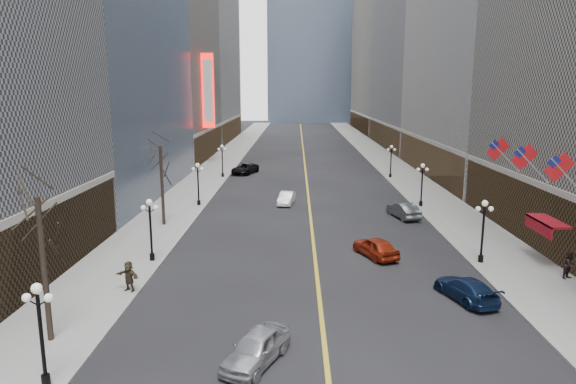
{
  "coord_description": "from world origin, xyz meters",
  "views": [
    {
      "loc": [
        -1.41,
        -5.19,
        12.27
      ],
      "look_at": [
        -1.76,
        16.48,
        7.92
      ],
      "focal_mm": 32.0,
      "sensor_mm": 36.0,
      "label": 1
    }
  ],
  "objects_px": {
    "car_nb_near": "(256,348)",
    "car_sb_mid": "(376,247)",
    "streetlamp_west_2": "(198,180)",
    "car_nb_far": "(245,169)",
    "car_nb_mid": "(287,198)",
    "streetlamp_east_3": "(391,158)",
    "streetlamp_west_0": "(40,324)",
    "car_sb_far": "(403,210)",
    "streetlamp_west_1": "(150,223)",
    "streetlamp_west_3": "(222,157)",
    "car_sb_near": "(466,289)",
    "streetlamp_east_2": "(422,180)",
    "streetlamp_east_1": "(483,225)"
  },
  "relations": [
    {
      "from": "streetlamp_east_1",
      "to": "streetlamp_west_2",
      "type": "relative_size",
      "value": 1.0
    },
    {
      "from": "car_sb_mid",
      "to": "streetlamp_west_1",
      "type": "bearing_deg",
      "value": -17.91
    },
    {
      "from": "streetlamp_east_3",
      "to": "car_nb_near",
      "type": "distance_m",
      "value": 52.05
    },
    {
      "from": "streetlamp_east_1",
      "to": "streetlamp_east_3",
      "type": "relative_size",
      "value": 1.0
    },
    {
      "from": "car_nb_far",
      "to": "car_sb_near",
      "type": "relative_size",
      "value": 1.19
    },
    {
      "from": "streetlamp_east_2",
      "to": "car_sb_near",
      "type": "xyz_separation_m",
      "value": [
        -3.14,
        -24.4,
        -2.22
      ]
    },
    {
      "from": "streetlamp_west_3",
      "to": "car_sb_far",
      "type": "bearing_deg",
      "value": -47.42
    },
    {
      "from": "car_sb_near",
      "to": "car_sb_far",
      "type": "relative_size",
      "value": 1.02
    },
    {
      "from": "car_nb_mid",
      "to": "car_sb_far",
      "type": "height_order",
      "value": "car_sb_far"
    },
    {
      "from": "streetlamp_west_0",
      "to": "car_nb_near",
      "type": "height_order",
      "value": "streetlamp_west_0"
    },
    {
      "from": "streetlamp_west_1",
      "to": "streetlamp_west_3",
      "type": "relative_size",
      "value": 1.0
    },
    {
      "from": "car_nb_near",
      "to": "streetlamp_west_0",
      "type": "bearing_deg",
      "value": -141.15
    },
    {
      "from": "car_nb_far",
      "to": "car_sb_far",
      "type": "distance_m",
      "value": 31.77
    },
    {
      "from": "car_sb_mid",
      "to": "streetlamp_west_2",
      "type": "bearing_deg",
      "value": -68.46
    },
    {
      "from": "streetlamp_east_2",
      "to": "car_nb_far",
      "type": "xyz_separation_m",
      "value": [
        -20.8,
        21.55,
        -2.13
      ]
    },
    {
      "from": "streetlamp_east_2",
      "to": "streetlamp_west_2",
      "type": "bearing_deg",
      "value": 180.0
    },
    {
      "from": "streetlamp_west_3",
      "to": "car_sb_near",
      "type": "relative_size",
      "value": 0.97
    },
    {
      "from": "streetlamp_west_1",
      "to": "car_sb_near",
      "type": "height_order",
      "value": "streetlamp_west_1"
    },
    {
      "from": "streetlamp_east_3",
      "to": "car_sb_far",
      "type": "bearing_deg",
      "value": -97.05
    },
    {
      "from": "streetlamp_east_3",
      "to": "car_nb_far",
      "type": "height_order",
      "value": "streetlamp_east_3"
    },
    {
      "from": "streetlamp_west_3",
      "to": "car_sb_near",
      "type": "xyz_separation_m",
      "value": [
        20.46,
        -42.4,
        -2.22
      ]
    },
    {
      "from": "streetlamp_west_1",
      "to": "streetlamp_west_2",
      "type": "distance_m",
      "value": 18.0
    },
    {
      "from": "streetlamp_west_0",
      "to": "streetlamp_west_3",
      "type": "height_order",
      "value": "same"
    },
    {
      "from": "car_nb_near",
      "to": "car_sb_near",
      "type": "xyz_separation_m",
      "value": [
        11.87,
        7.4,
        -0.07
      ]
    },
    {
      "from": "streetlamp_east_2",
      "to": "car_sb_near",
      "type": "distance_m",
      "value": 24.7
    },
    {
      "from": "streetlamp_west_0",
      "to": "car_sb_far",
      "type": "relative_size",
      "value": 0.98
    },
    {
      "from": "car_nb_near",
      "to": "car_nb_mid",
      "type": "xyz_separation_m",
      "value": [
        0.75,
        32.99,
        -0.08
      ]
    },
    {
      "from": "streetlamp_east_1",
      "to": "streetlamp_east_3",
      "type": "bearing_deg",
      "value": 90.0
    },
    {
      "from": "streetlamp_west_1",
      "to": "car_sb_far",
      "type": "height_order",
      "value": "streetlamp_west_1"
    },
    {
      "from": "streetlamp_west_1",
      "to": "streetlamp_west_2",
      "type": "xyz_separation_m",
      "value": [
        0.0,
        18.0,
        0.0
      ]
    },
    {
      "from": "streetlamp_west_1",
      "to": "car_nb_near",
      "type": "xyz_separation_m",
      "value": [
        8.59,
        -13.79,
        -2.15
      ]
    },
    {
      "from": "car_nb_mid",
      "to": "car_sb_near",
      "type": "xyz_separation_m",
      "value": [
        11.12,
        -25.6,
        0.01
      ]
    },
    {
      "from": "streetlamp_east_1",
      "to": "car_nb_near",
      "type": "relative_size",
      "value": 1.03
    },
    {
      "from": "car_nb_near",
      "to": "car_sb_far",
      "type": "distance_m",
      "value": 29.78
    },
    {
      "from": "car_nb_near",
      "to": "car_sb_mid",
      "type": "xyz_separation_m",
      "value": [
        7.72,
        15.27,
        0.01
      ]
    },
    {
      "from": "streetlamp_east_1",
      "to": "streetlamp_west_2",
      "type": "height_order",
      "value": "same"
    },
    {
      "from": "streetlamp_east_1",
      "to": "streetlamp_west_2",
      "type": "xyz_separation_m",
      "value": [
        -23.6,
        18.0,
        0.0
      ]
    },
    {
      "from": "car_nb_mid",
      "to": "streetlamp_east_3",
      "type": "bearing_deg",
      "value": 58.47
    },
    {
      "from": "streetlamp_west_1",
      "to": "streetlamp_west_3",
      "type": "distance_m",
      "value": 36.0
    },
    {
      "from": "streetlamp_east_2",
      "to": "car_nb_near",
      "type": "distance_m",
      "value": 35.22
    },
    {
      "from": "streetlamp_east_2",
      "to": "streetlamp_east_3",
      "type": "bearing_deg",
      "value": 90.0
    },
    {
      "from": "streetlamp_east_3",
      "to": "car_nb_near",
      "type": "height_order",
      "value": "streetlamp_east_3"
    },
    {
      "from": "car_nb_near",
      "to": "car_nb_far",
      "type": "distance_m",
      "value": 53.65
    },
    {
      "from": "car_sb_mid",
      "to": "car_nb_far",
      "type": "bearing_deg",
      "value": -93.56
    },
    {
      "from": "car_nb_far",
      "to": "car_sb_mid",
      "type": "xyz_separation_m",
      "value": [
        13.51,
        -38.07,
        -0.02
      ]
    },
    {
      "from": "streetlamp_east_3",
      "to": "car_sb_near",
      "type": "xyz_separation_m",
      "value": [
        -3.14,
        -42.4,
        -2.22
      ]
    },
    {
      "from": "car_nb_mid",
      "to": "streetlamp_west_0",
      "type": "bearing_deg",
      "value": -96.06
    },
    {
      "from": "streetlamp_east_2",
      "to": "car_sb_far",
      "type": "height_order",
      "value": "streetlamp_east_2"
    },
    {
      "from": "streetlamp_west_2",
      "to": "car_nb_far",
      "type": "xyz_separation_m",
      "value": [
        2.8,
        21.55,
        -2.13
      ]
    },
    {
      "from": "streetlamp_east_2",
      "to": "car_sb_near",
      "type": "bearing_deg",
      "value": -97.33
    }
  ]
}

